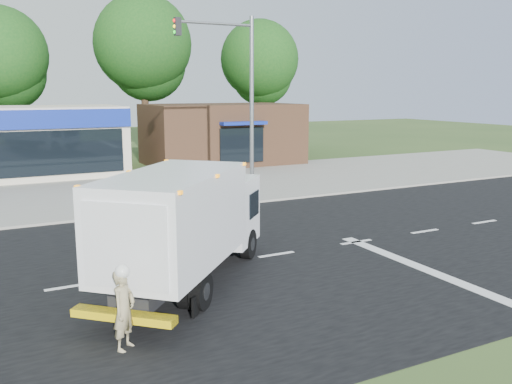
{
  "coord_description": "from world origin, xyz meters",
  "views": [
    {
      "loc": [
        -7.73,
        -13.73,
        4.9
      ],
      "look_at": [
        0.04,
        1.41,
        1.7
      ],
      "focal_mm": 38.0,
      "sensor_mm": 36.0,
      "label": 1
    }
  ],
  "objects": [
    {
      "name": "ems_box_truck",
      "position": [
        -3.28,
        -1.2,
        1.74
      ],
      "size": [
        6.16,
        6.43,
        3.02
      ],
      "rotation": [
        0.0,
        0.0,
        0.82
      ],
      "color": "black",
      "rests_on": "ground"
    },
    {
      "name": "lane_markings",
      "position": [
        1.35,
        -1.35,
        0.02
      ],
      "size": [
        55.2,
        7.0,
        0.01
      ],
      "color": "silver",
      "rests_on": "road_asphalt"
    },
    {
      "name": "road_asphalt",
      "position": [
        0.0,
        0.0,
        0.0
      ],
      "size": [
        60.0,
        14.0,
        0.02
      ],
      "primitive_type": "cube",
      "color": "black",
      "rests_on": "ground"
    },
    {
      "name": "background_trees",
      "position": [
        -0.85,
        28.16,
        7.38
      ],
      "size": [
        36.77,
        7.39,
        12.1
      ],
      "color": "#332114",
      "rests_on": "ground"
    },
    {
      "name": "parking_apron",
      "position": [
        0.0,
        14.0,
        0.01
      ],
      "size": [
        60.0,
        9.0,
        0.02
      ],
      "primitive_type": "cube",
      "color": "gray",
      "rests_on": "ground"
    },
    {
      "name": "emergency_worker",
      "position": [
        -5.54,
        -3.96,
        0.84
      ],
      "size": [
        0.68,
        0.68,
        1.69
      ],
      "rotation": [
        0.0,
        0.0,
        0.79
      ],
      "color": "tan",
      "rests_on": "ground"
    },
    {
      "name": "sidewalk",
      "position": [
        0.0,
        8.2,
        0.06
      ],
      "size": [
        60.0,
        2.4,
        0.12
      ],
      "primitive_type": "cube",
      "color": "gray",
      "rests_on": "ground"
    },
    {
      "name": "brown_storefront",
      "position": [
        7.0,
        19.98,
        2.0
      ],
      "size": [
        10.0,
        6.7,
        4.0
      ],
      "color": "#382316",
      "rests_on": "ground"
    },
    {
      "name": "ground",
      "position": [
        0.0,
        0.0,
        0.0
      ],
      "size": [
        120.0,
        120.0,
        0.0
      ],
      "primitive_type": "plane",
      "color": "#385123",
      "rests_on": "ground"
    },
    {
      "name": "traffic_signal_pole",
      "position": [
        2.35,
        7.6,
        4.92
      ],
      "size": [
        3.51,
        0.25,
        8.0
      ],
      "color": "gray",
      "rests_on": "ground"
    }
  ]
}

